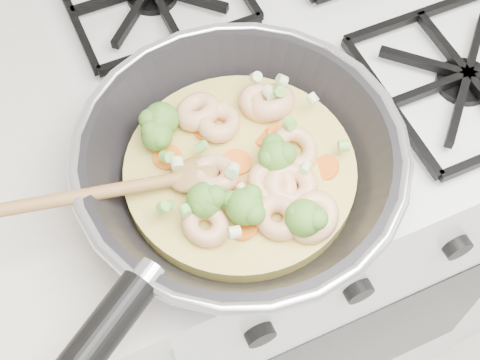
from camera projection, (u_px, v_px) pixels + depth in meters
name	position (u px, v px, depth m)	size (l,w,h in m)	color
stove	(283.00, 202.00, 1.26)	(0.60, 0.60, 0.92)	white
skillet	(237.00, 168.00, 0.71)	(0.49, 0.38, 0.10)	black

